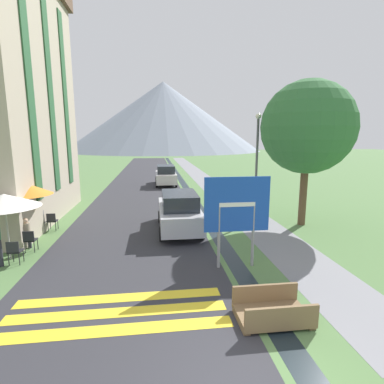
{
  "coord_description": "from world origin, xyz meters",
  "views": [
    {
      "loc": [
        -1.52,
        -4.26,
        4.31
      ],
      "look_at": [
        0.29,
        10.0,
        1.68
      ],
      "focal_mm": 28.0,
      "sensor_mm": 36.0,
      "label": 1
    }
  ],
  "objects": [
    {
      "name": "footpath",
      "position": [
        3.6,
        30.0,
        0.0
      ],
      "size": [
        2.2,
        60.0,
        0.01
      ],
      "color": "slate",
      "rests_on": "ground_plane"
    },
    {
      "name": "cafe_chair_far_right",
      "position": [
        -6.3,
        9.94,
        0.51
      ],
      "size": [
        0.4,
        0.4,
        0.85
      ],
      "rotation": [
        0.0,
        0.0,
        0.5
      ],
      "color": "#232328",
      "rests_on": "ground_plane"
    },
    {
      "name": "cafe_umbrella_middle_orange",
      "position": [
        -6.81,
        8.73,
        2.2
      ],
      "size": [
        2.06,
        2.06,
        2.44
      ],
      "color": "#B7B2A8",
      "rests_on": "ground_plane"
    },
    {
      "name": "cafe_chair_near_left",
      "position": [
        -6.26,
        7.26,
        0.51
      ],
      "size": [
        0.4,
        0.4,
        0.85
      ],
      "rotation": [
        0.0,
        0.0,
        0.04
      ],
      "color": "#232328",
      "rests_on": "ground_plane"
    },
    {
      "name": "parked_car_near",
      "position": [
        -0.4,
        9.26,
        0.91
      ],
      "size": [
        1.93,
        4.45,
        1.82
      ],
      "color": "#B2B2B7",
      "rests_on": "ground_plane"
    },
    {
      "name": "cafe_umbrella_front_white",
      "position": [
        -6.72,
        6.65,
        2.14
      ],
      "size": [
        2.36,
        2.36,
        2.38
      ],
      "color": "#B7B2A8",
      "rests_on": "ground_plane"
    },
    {
      "name": "mountain_distant",
      "position": [
        1.96,
        96.99,
        11.02
      ],
      "size": [
        62.81,
        62.81,
        22.05
      ],
      "color": "gray",
      "rests_on": "ground_plane"
    },
    {
      "name": "parked_car_far",
      "position": [
        -0.47,
        23.0,
        0.91
      ],
      "size": [
        1.89,
        4.38,
        1.82
      ],
      "color": "silver",
      "rests_on": "ground_plane"
    },
    {
      "name": "person_seated_near",
      "position": [
        -6.56,
        7.72,
        0.68
      ],
      "size": [
        0.32,
        0.32,
        1.22
      ],
      "color": "#282833",
      "rests_on": "ground_plane"
    },
    {
      "name": "road_sign",
      "position": [
        1.13,
        4.98,
        1.97
      ],
      "size": [
        2.18,
        0.11,
        3.07
      ],
      "color": "gray",
      "rests_on": "ground_plane"
    },
    {
      "name": "cafe_chair_far_left",
      "position": [
        -6.77,
        9.81,
        0.51
      ],
      "size": [
        0.4,
        0.4,
        0.85
      ],
      "rotation": [
        0.0,
        0.0,
        -0.36
      ],
      "color": "#232328",
      "rests_on": "ground_plane"
    },
    {
      "name": "footbridge",
      "position": [
        1.2,
        1.94,
        0.23
      ],
      "size": [
        1.7,
        1.1,
        0.65
      ],
      "color": "brown",
      "rests_on": "ground_plane"
    },
    {
      "name": "crosswalk_marking",
      "position": [
        -2.5,
        2.72,
        0.01
      ],
      "size": [
        5.44,
        1.84,
        0.01
      ],
      "color": "yellow",
      "rests_on": "ground_plane"
    },
    {
      "name": "person_seated_far",
      "position": [
        -6.73,
        9.72,
        0.69
      ],
      "size": [
        0.32,
        0.32,
        1.26
      ],
      "color": "#282833",
      "rests_on": "ground_plane"
    },
    {
      "name": "streetlamp",
      "position": [
        3.62,
        10.3,
        3.22
      ],
      "size": [
        0.28,
        0.28,
        5.48
      ],
      "color": "#515156",
      "rests_on": "ground_plane"
    },
    {
      "name": "ground_plane",
      "position": [
        0.0,
        20.0,
        0.0
      ],
      "size": [
        160.0,
        160.0,
        0.0
      ],
      "primitive_type": "plane",
      "color": "#517542"
    },
    {
      "name": "cafe_chair_nearest",
      "position": [
        -6.32,
        6.11,
        0.51
      ],
      "size": [
        0.4,
        0.4,
        0.85
      ],
      "rotation": [
        0.0,
        0.0,
        -0.4
      ],
      "color": "#232328",
      "rests_on": "ground_plane"
    },
    {
      "name": "drainage_channel",
      "position": [
        1.2,
        30.0,
        0.0
      ],
      "size": [
        0.6,
        60.0,
        0.0
      ],
      "color": "black",
      "rests_on": "ground_plane"
    },
    {
      "name": "road",
      "position": [
        -2.5,
        30.0,
        0.0
      ],
      "size": [
        6.4,
        60.0,
        0.01
      ],
      "color": "#2D2D33",
      "rests_on": "ground_plane"
    },
    {
      "name": "tree_by_path",
      "position": [
        5.76,
        9.44,
        4.77
      ],
      "size": [
        4.42,
        4.42,
        6.99
      ],
      "color": "brown",
      "rests_on": "ground_plane"
    }
  ]
}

